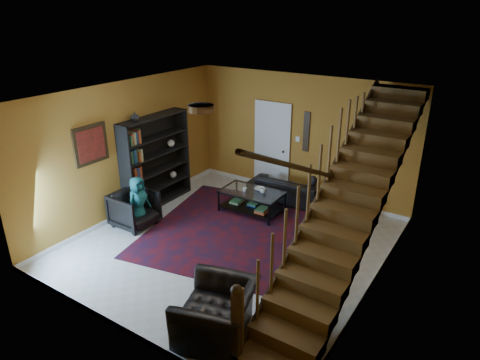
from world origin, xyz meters
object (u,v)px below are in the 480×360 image
object	(u,v)px
bookshelf	(156,163)
armchair_right	(217,313)
armchair_left	(134,209)
coffee_table	(252,200)
sofa	(290,190)

from	to	relation	value
bookshelf	armchair_right	bearing A→B (deg)	-36.85
armchair_left	armchair_right	size ratio (longest dim) A/B	0.73
coffee_table	armchair_left	bearing A→B (deg)	-132.77
armchair_left	coffee_table	size ratio (longest dim) A/B	0.61
armchair_right	armchair_left	bearing A→B (deg)	-133.02
armchair_right	coffee_table	bearing A→B (deg)	-171.95
bookshelf	sofa	bearing A→B (deg)	35.03
sofa	coffee_table	size ratio (longest dim) A/B	1.42
armchair_right	coffee_table	world-z (taller)	armchair_right
sofa	armchair_left	world-z (taller)	armchair_left
armchair_left	armchair_right	xyz separation A→B (m)	(3.21, -1.60, -0.01)
bookshelf	sofa	size ratio (longest dim) A/B	1.06
armchair_right	bookshelf	bearing A→B (deg)	-143.38
armchair_left	bookshelf	bearing A→B (deg)	18.74
armchair_left	armchair_right	bearing A→B (deg)	-116.06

